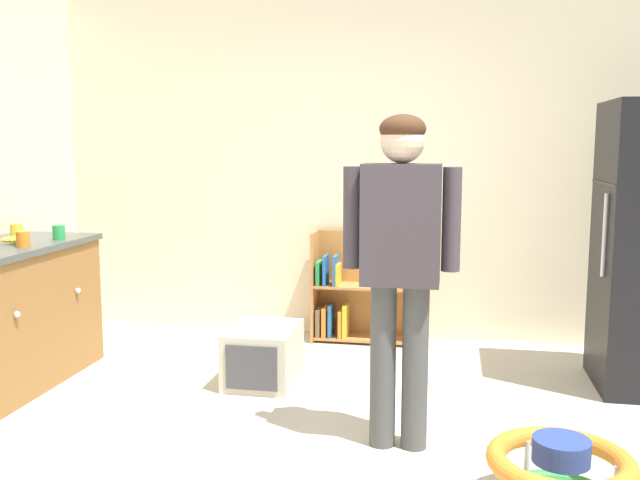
{
  "coord_description": "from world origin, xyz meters",
  "views": [
    {
      "loc": [
        0.52,
        -3.09,
        1.51
      ],
      "look_at": [
        -0.17,
        0.55,
        1.0
      ],
      "focal_mm": 38.94,
      "sensor_mm": 36.0,
      "label": 1
    }
  ],
  "objects_px": {
    "baby_walker": "(560,476)",
    "pet_carrier": "(263,355)",
    "bookshelf": "(357,295)",
    "banana_bunch": "(15,239)",
    "orange_cup": "(23,239)",
    "yellow_cup": "(17,231)",
    "green_cup": "(59,232)",
    "standing_person": "(401,250)"
  },
  "relations": [
    {
      "from": "baby_walker",
      "to": "yellow_cup",
      "type": "height_order",
      "value": "yellow_cup"
    },
    {
      "from": "banana_bunch",
      "to": "yellow_cup",
      "type": "relative_size",
      "value": 1.67
    },
    {
      "from": "standing_person",
      "to": "baby_walker",
      "type": "relative_size",
      "value": 2.75
    },
    {
      "from": "bookshelf",
      "to": "yellow_cup",
      "type": "bearing_deg",
      "value": -152.28
    },
    {
      "from": "baby_walker",
      "to": "pet_carrier",
      "type": "bearing_deg",
      "value": 140.87
    },
    {
      "from": "pet_carrier",
      "to": "green_cup",
      "type": "relative_size",
      "value": 5.81
    },
    {
      "from": "baby_walker",
      "to": "pet_carrier",
      "type": "xyz_separation_m",
      "value": [
        -1.63,
        1.32,
        0.02
      ]
    },
    {
      "from": "standing_person",
      "to": "banana_bunch",
      "type": "height_order",
      "value": "standing_person"
    },
    {
      "from": "bookshelf",
      "to": "orange_cup",
      "type": "height_order",
      "value": "orange_cup"
    },
    {
      "from": "banana_bunch",
      "to": "orange_cup",
      "type": "height_order",
      "value": "orange_cup"
    },
    {
      "from": "baby_walker",
      "to": "pet_carrier",
      "type": "height_order",
      "value": "pet_carrier"
    },
    {
      "from": "standing_person",
      "to": "pet_carrier",
      "type": "distance_m",
      "value": 1.47
    },
    {
      "from": "green_cup",
      "to": "baby_walker",
      "type": "bearing_deg",
      "value": -22.95
    },
    {
      "from": "pet_carrier",
      "to": "banana_bunch",
      "type": "relative_size",
      "value": 3.49
    },
    {
      "from": "pet_carrier",
      "to": "orange_cup",
      "type": "xyz_separation_m",
      "value": [
        -1.38,
        -0.4,
        0.77
      ]
    },
    {
      "from": "banana_bunch",
      "to": "green_cup",
      "type": "relative_size",
      "value": 1.67
    },
    {
      "from": "orange_cup",
      "to": "pet_carrier",
      "type": "bearing_deg",
      "value": 16.25
    },
    {
      "from": "banana_bunch",
      "to": "green_cup",
      "type": "height_order",
      "value": "green_cup"
    },
    {
      "from": "bookshelf",
      "to": "banana_bunch",
      "type": "distance_m",
      "value": 2.47
    },
    {
      "from": "standing_person",
      "to": "orange_cup",
      "type": "relative_size",
      "value": 17.46
    },
    {
      "from": "baby_walker",
      "to": "banana_bunch",
      "type": "distance_m",
      "value": 3.4
    },
    {
      "from": "yellow_cup",
      "to": "green_cup",
      "type": "xyz_separation_m",
      "value": [
        0.32,
        -0.02,
        0.0
      ]
    },
    {
      "from": "bookshelf",
      "to": "orange_cup",
      "type": "relative_size",
      "value": 8.95
    },
    {
      "from": "banana_bunch",
      "to": "orange_cup",
      "type": "relative_size",
      "value": 1.67
    },
    {
      "from": "banana_bunch",
      "to": "baby_walker",
      "type": "bearing_deg",
      "value": -18.23
    },
    {
      "from": "green_cup",
      "to": "orange_cup",
      "type": "xyz_separation_m",
      "value": [
        -0.03,
        -0.34,
        0.0
      ]
    },
    {
      "from": "standing_person",
      "to": "green_cup",
      "type": "xyz_separation_m",
      "value": [
        -2.28,
        0.74,
        -0.06
      ]
    },
    {
      "from": "yellow_cup",
      "to": "orange_cup",
      "type": "distance_m",
      "value": 0.46
    },
    {
      "from": "orange_cup",
      "to": "green_cup",
      "type": "bearing_deg",
      "value": 84.94
    },
    {
      "from": "green_cup",
      "to": "yellow_cup",
      "type": "bearing_deg",
      "value": 176.94
    },
    {
      "from": "green_cup",
      "to": "orange_cup",
      "type": "bearing_deg",
      "value": -95.06
    },
    {
      "from": "standing_person",
      "to": "yellow_cup",
      "type": "height_order",
      "value": "standing_person"
    },
    {
      "from": "standing_person",
      "to": "bookshelf",
      "type": "bearing_deg",
      "value": 103.67
    },
    {
      "from": "yellow_cup",
      "to": "orange_cup",
      "type": "bearing_deg",
      "value": -51.38
    },
    {
      "from": "baby_walker",
      "to": "green_cup",
      "type": "relative_size",
      "value": 6.36
    },
    {
      "from": "standing_person",
      "to": "pet_carrier",
      "type": "relative_size",
      "value": 3.01
    },
    {
      "from": "baby_walker",
      "to": "banana_bunch",
      "type": "height_order",
      "value": "banana_bunch"
    },
    {
      "from": "pet_carrier",
      "to": "orange_cup",
      "type": "bearing_deg",
      "value": -163.75
    },
    {
      "from": "banana_bunch",
      "to": "yellow_cup",
      "type": "height_order",
      "value": "yellow_cup"
    },
    {
      "from": "yellow_cup",
      "to": "green_cup",
      "type": "height_order",
      "value": "same"
    },
    {
      "from": "pet_carrier",
      "to": "banana_bunch",
      "type": "distance_m",
      "value": 1.72
    },
    {
      "from": "bookshelf",
      "to": "green_cup",
      "type": "xyz_separation_m",
      "value": [
        -1.82,
        -1.14,
        0.59
      ]
    }
  ]
}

